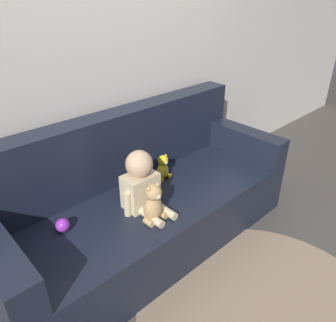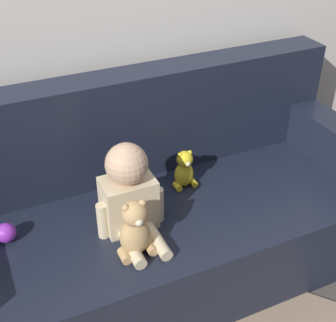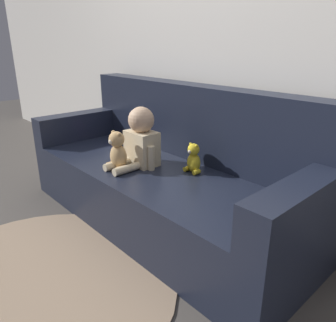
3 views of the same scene
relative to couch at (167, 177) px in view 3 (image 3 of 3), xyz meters
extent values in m
plane|color=#4C4742|center=(0.00, -0.07, -0.31)|extent=(12.00, 12.00, 0.00)
cube|color=silver|center=(0.00, 0.44, 0.99)|extent=(8.00, 0.05, 2.60)
cube|color=black|center=(0.00, -0.07, -0.11)|extent=(2.14, 0.84, 0.41)
cube|color=black|center=(0.00, 0.26, 0.35)|extent=(2.14, 0.18, 0.51)
cube|color=black|center=(-0.99, -0.07, 0.20)|extent=(0.16, 0.84, 0.22)
cube|color=black|center=(0.99, -0.07, 0.20)|extent=(0.16, 0.84, 0.22)
cube|color=beige|center=(-0.12, -0.12, 0.21)|extent=(0.22, 0.15, 0.23)
sphere|color=tan|center=(-0.12, -0.12, 0.40)|extent=(0.17, 0.17, 0.17)
cylinder|color=beige|center=(-0.17, -0.29, 0.12)|extent=(0.05, 0.19, 0.05)
cylinder|color=beige|center=(-0.06, -0.29, 0.12)|extent=(0.05, 0.19, 0.05)
cylinder|color=beige|center=(-0.24, -0.14, 0.17)|extent=(0.05, 0.05, 0.16)
cylinder|color=beige|center=(0.01, -0.14, 0.17)|extent=(0.05, 0.05, 0.16)
ellipsoid|color=tan|center=(-0.16, -0.28, 0.17)|extent=(0.12, 0.10, 0.17)
sphere|color=tan|center=(-0.16, -0.29, 0.29)|extent=(0.10, 0.10, 0.10)
sphere|color=tan|center=(-0.19, -0.29, 0.33)|extent=(0.03, 0.03, 0.03)
sphere|color=tan|center=(-0.12, -0.29, 0.33)|extent=(0.03, 0.03, 0.03)
sphere|color=beige|center=(-0.16, -0.33, 0.29)|extent=(0.04, 0.04, 0.04)
cylinder|color=tan|center=(-0.21, -0.30, 0.11)|extent=(0.04, 0.07, 0.04)
cylinder|color=tan|center=(-0.10, -0.30, 0.11)|extent=(0.04, 0.07, 0.04)
ellipsoid|color=yellow|center=(0.21, 0.04, 0.15)|extent=(0.09, 0.08, 0.13)
sphere|color=yellow|center=(0.21, 0.03, 0.24)|extent=(0.08, 0.08, 0.08)
sphere|color=yellow|center=(0.19, 0.03, 0.27)|extent=(0.02, 0.02, 0.02)
sphere|color=yellow|center=(0.24, 0.03, 0.27)|extent=(0.02, 0.02, 0.02)
sphere|color=beige|center=(0.21, 0.00, 0.24)|extent=(0.03, 0.03, 0.03)
cylinder|color=yellow|center=(0.17, 0.02, 0.11)|extent=(0.03, 0.05, 0.03)
cylinder|color=yellow|center=(0.26, 0.02, 0.11)|extent=(0.03, 0.05, 0.03)
sphere|color=purple|center=(-0.61, 0.00, 0.13)|extent=(0.08, 0.08, 0.08)
cylinder|color=gray|center=(0.07, -1.00, -0.31)|extent=(1.50, 1.50, 0.01)
camera|label=1|loc=(-1.18, -1.51, 1.37)|focal=35.00mm
camera|label=2|loc=(-0.60, -1.56, 1.41)|focal=50.00mm
camera|label=3|loc=(1.55, -1.40, 0.88)|focal=35.00mm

